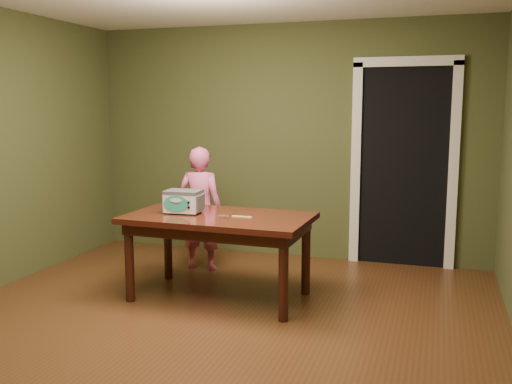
# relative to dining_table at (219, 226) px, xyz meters

# --- Properties ---
(floor) EXTENTS (5.00, 5.00, 0.00)m
(floor) POSITION_rel_dining_table_xyz_m (0.16, -0.87, -0.65)
(floor) COLOR #533117
(floor) RESTS_ON ground
(room_shell) EXTENTS (4.52, 5.02, 2.61)m
(room_shell) POSITION_rel_dining_table_xyz_m (0.16, -0.87, 1.06)
(room_shell) COLOR #424B28
(room_shell) RESTS_ON ground
(doorway) EXTENTS (1.10, 0.66, 2.25)m
(doorway) POSITION_rel_dining_table_xyz_m (1.46, 1.91, 0.41)
(doorway) COLOR black
(doorway) RESTS_ON ground
(dining_table) EXTENTS (1.63, 0.95, 0.75)m
(dining_table) POSITION_rel_dining_table_xyz_m (0.00, 0.00, 0.00)
(dining_table) COLOR #3A190D
(dining_table) RESTS_ON floor
(toy_oven) EXTENTS (0.35, 0.25, 0.21)m
(toy_oven) POSITION_rel_dining_table_xyz_m (-0.34, -0.00, 0.21)
(toy_oven) COLOR #4C4F54
(toy_oven) RESTS_ON dining_table
(baking_pan) EXTENTS (0.10, 0.10, 0.02)m
(baking_pan) POSITION_rel_dining_table_xyz_m (0.08, -0.11, 0.11)
(baking_pan) COLOR silver
(baking_pan) RESTS_ON dining_table
(spatula) EXTENTS (0.18, 0.03, 0.01)m
(spatula) POSITION_rel_dining_table_xyz_m (0.22, -0.02, 0.10)
(spatula) COLOR #FFE66E
(spatula) RESTS_ON dining_table
(child) EXTENTS (0.48, 0.33, 1.29)m
(child) POSITION_rel_dining_table_xyz_m (-0.52, 0.79, -0.01)
(child) COLOR #E45E90
(child) RESTS_ON floor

